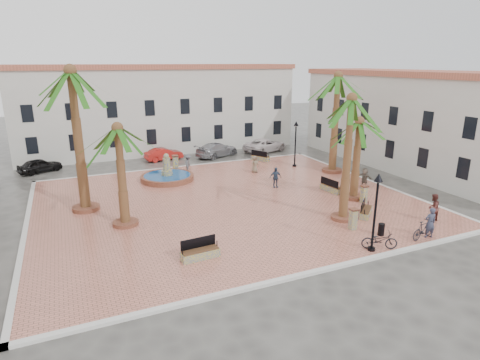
{
  "coord_description": "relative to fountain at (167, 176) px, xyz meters",
  "views": [
    {
      "loc": [
        -10.16,
        -25.29,
        9.8
      ],
      "look_at": [
        1.0,
        0.0,
        1.6
      ],
      "focal_mm": 30.0,
      "sensor_mm": 36.0,
      "label": 1
    }
  ],
  "objects": [
    {
      "name": "bollard_n",
      "position": [
        1.31,
        2.17,
        0.49
      ],
      "size": [
        0.57,
        0.57,
        1.55
      ],
      "rotation": [
        0.0,
        0.0,
        -0.03
      ],
      "color": "gray",
      "rests_on": "plaza"
    },
    {
      "name": "bench_ne",
      "position": [
        10.33,
        3.05,
        -0.02
      ],
      "size": [
        1.49,
        1.99,
        1.03
      ],
      "rotation": [
        0.0,
        0.0,
        2.09
      ],
      "color": "gray",
      "rests_on": "plaza"
    },
    {
      "name": "bicycle_a",
      "position": [
        7.2,
        -17.39,
        0.18
      ],
      "size": [
        1.98,
        1.45,
        0.99
      ],
      "primitive_type": "imported",
      "rotation": [
        0.0,
        0.0,
        1.09
      ],
      "color": "black",
      "rests_on": "plaza"
    },
    {
      "name": "kerb_n",
      "position": [
        2.65,
        4.01,
        -0.38
      ],
      "size": [
        26.3,
        0.3,
        0.16
      ],
      "primitive_type": "cube",
      "color": "silver",
      "rests_on": "ground"
    },
    {
      "name": "car_white",
      "position": [
        13.02,
        7.15,
        0.28
      ],
      "size": [
        5.89,
        4.17,
        1.49
      ],
      "primitive_type": "imported",
      "rotation": [
        0.0,
        0.0,
        1.92
      ],
      "color": "silver",
      "rests_on": "ground"
    },
    {
      "name": "ground",
      "position": [
        2.65,
        -6.99,
        -0.46
      ],
      "size": [
        120.0,
        120.0,
        0.0
      ],
      "primitive_type": "plane",
      "color": "#56544F",
      "rests_on": "ground"
    },
    {
      "name": "palm_sw",
      "position": [
        -4.72,
        -8.53,
        4.9
      ],
      "size": [
        5.04,
        5.04,
        6.34
      ],
      "color": "brown",
      "rests_on": "plaza"
    },
    {
      "name": "bench_s",
      "position": [
        -1.91,
        -14.56,
        -0.01
      ],
      "size": [
        2.03,
        0.75,
        1.05
      ],
      "rotation": [
        0.0,
        0.0,
        0.07
      ],
      "color": "gray",
      "rests_on": "plaza"
    },
    {
      "name": "bollard_se",
      "position": [
        7.6,
        -14.73,
        0.37
      ],
      "size": [
        0.49,
        0.49,
        1.31
      ],
      "rotation": [
        0.0,
        0.0,
        -0.04
      ],
      "color": "gray",
      "rests_on": "plaza"
    },
    {
      "name": "car_red",
      "position": [
        1.56,
        7.73,
        0.18
      ],
      "size": [
        4.03,
        1.9,
        1.28
      ],
      "primitive_type": "imported",
      "rotation": [
        0.0,
        0.0,
        1.72
      ],
      "color": "red",
      "rests_on": "ground"
    },
    {
      "name": "building_east",
      "position": [
        22.64,
        -4.99,
        4.05
      ],
      "size": [
        7.4,
        26.4,
        9.0
      ],
      "rotation": [
        0.0,
        0.0,
        1.57
      ],
      "color": "silver",
      "rests_on": "ground"
    },
    {
      "name": "bollard_e",
      "position": [
        11.36,
        -11.25,
        0.35
      ],
      "size": [
        0.48,
        0.48,
        1.27
      ],
      "rotation": [
        0.0,
        0.0,
        -0.04
      ],
      "color": "gray",
      "rests_on": "plaza"
    },
    {
      "name": "bench_se",
      "position": [
        9.8,
        -13.3,
        -0.04
      ],
      "size": [
        1.74,
        1.64,
        0.97
      ],
      "rotation": [
        0.0,
        0.0,
        0.73
      ],
      "color": "gray",
      "rests_on": "plaza"
    },
    {
      "name": "bench_e",
      "position": [
        10.8,
        -8.22,
        -0.02
      ],
      "size": [
        0.84,
        2.05,
        1.05
      ],
      "rotation": [
        0.0,
        0.0,
        1.69
      ],
      "color": "gray",
      "rests_on": "plaza"
    },
    {
      "name": "pedestrian_east",
      "position": [
        13.76,
        -8.46,
        0.51
      ],
      "size": [
        0.99,
        1.6,
        1.64
      ],
      "primitive_type": "imported",
      "rotation": [
        0.0,
        0.0,
        -1.21
      ],
      "color": "#665D52",
      "rests_on": "plaza"
    },
    {
      "name": "cyclist_a",
      "position": [
        10.83,
        -17.39,
        0.58
      ],
      "size": [
        0.74,
        0.57,
        1.79
      ],
      "primitive_type": "imported",
      "rotation": [
        0.0,
        0.0,
        2.9
      ],
      "color": "#383B51",
      "rests_on": "plaza"
    },
    {
      "name": "lamppost_s",
      "position": [
        6.7,
        -17.39,
        2.57
      ],
      "size": [
        0.46,
        0.46,
        4.26
      ],
      "color": "black",
      "rests_on": "plaza"
    },
    {
      "name": "car_silver",
      "position": [
        7.17,
        7.11,
        0.28
      ],
      "size": [
        5.48,
        3.98,
        1.47
      ],
      "primitive_type": "imported",
      "rotation": [
        0.0,
        0.0,
        2.0
      ],
      "color": "#A1A2AA",
      "rests_on": "ground"
    },
    {
      "name": "palm_ne",
      "position": [
        14.37,
        -3.45,
        7.2
      ],
      "size": [
        5.8,
        5.8,
        8.88
      ],
      "color": "brown",
      "rests_on": "plaza"
    },
    {
      "name": "kerb_w",
      "position": [
        -10.35,
        -6.99,
        -0.38
      ],
      "size": [
        0.3,
        22.3,
        0.16
      ],
      "primitive_type": "cube",
      "color": "silver",
      "rests_on": "ground"
    },
    {
      "name": "lamppost_e",
      "position": [
        12.26,
        -0.41,
        2.62
      ],
      "size": [
        0.47,
        0.47,
        4.33
      ],
      "color": "black",
      "rests_on": "plaza"
    },
    {
      "name": "kerb_s",
      "position": [
        2.65,
        -17.99,
        -0.38
      ],
      "size": [
        26.3,
        0.3,
        0.16
      ],
      "primitive_type": "cube",
      "color": "silver",
      "rests_on": "ground"
    },
    {
      "name": "kerb_e",
      "position": [
        15.65,
        -6.99,
        -0.38
      ],
      "size": [
        0.3,
        22.3,
        0.16
      ],
      "primitive_type": "cube",
      "color": "silver",
      "rests_on": "ground"
    },
    {
      "name": "palm_s",
      "position": [
        8.09,
        -13.16,
        6.44
      ],
      "size": [
        4.83,
        4.83,
        7.91
      ],
      "color": "brown",
      "rests_on": "plaza"
    },
    {
      "name": "cyclist_b",
      "position": [
        12.98,
        -15.7,
        0.59
      ],
      "size": [
        1.0,
        0.86,
        1.79
      ],
      "primitive_type": "imported",
      "rotation": [
        0.0,
        0.0,
        3.37
      ],
      "color": "#592A26",
      "rests_on": "plaza"
    },
    {
      "name": "palm_e",
      "position": [
        11.37,
        -10.15,
        4.56
      ],
      "size": [
        5.08,
        5.08,
        6.0
      ],
      "color": "brown",
      "rests_on": "plaza"
    },
    {
      "name": "building_north",
      "position": [
        2.65,
        13.0,
        4.3
      ],
      "size": [
        30.4,
        7.4,
        9.5
      ],
      "color": "silver",
      "rests_on": "ground"
    },
    {
      "name": "fountain",
      "position": [
        0.0,
        0.0,
        0.0
      ],
      "size": [
        4.44,
        4.44,
        2.3
      ],
      "color": "brown",
      "rests_on": "plaza"
    },
    {
      "name": "pedestrian_north",
      "position": [
        2.23,
        1.22,
        0.57
      ],
      "size": [
        1.05,
        1.31,
        1.77
      ],
      "primitive_type": "imported",
      "rotation": [
        0.0,
        0.0,
        1.16
      ],
      "color": "#525357",
      "rests_on": "plaza"
    },
    {
      "name": "car_black",
      "position": [
        -9.95,
        7.64,
        0.18
      ],
      "size": [
        4.07,
        2.92,
        1.29
      ],
      "primitive_type": "imported",
      "rotation": [
        0.0,
        0.0,
        1.99
      ],
      "color": "black",
      "rests_on": "ground"
    },
    {
      "name": "plaza",
      "position": [
        2.65,
        -6.99,
        -0.39
      ],
      "size": [
        26.0,
        22.0,
        0.15
      ],
      "primitive_type": "cube",
      "color": "#D27863",
      "rests_on": "ground"
    },
    {
      "name": "palm_nw",
      "position": [
        -6.78,
        -4.8,
        7.82
      ],
      "size": [
        5.79,
        5.79,
        9.52
      ],
      "color": "brown",
      "rests_on": "plaza"
    },
    {
      "name": "pedestrian_fountain_a",
      "position": [
        7.82,
        -0.87,
        0.46
      ],
      "size": [
        0.81,
        0.59,
        1.54
      ],
      "primitive_type": "imported",
      "rotation": [
        0.0,
        0.0,
        0.14
      ],
      "color": "#7B6A53",
      "rests_on": "plaza"
    },
    {
      "name": "bicycle_b",
      "position": [
        10.37,
        -17.39,
        0.24
      ],
      "size": [
        1.9,
        0.82,
        1.11
      ],
      "primitive_type": "imported",
      "rotation": [
        0.0,
        0.0,
        1.74
      ],
      "color": "black",
      "rests_on": "plaza"
    },
    {
      "name": "litter_bin",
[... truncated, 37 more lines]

